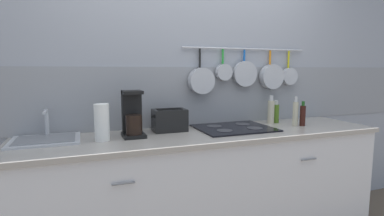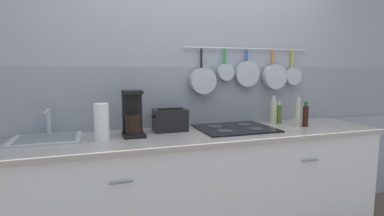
% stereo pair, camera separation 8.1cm
% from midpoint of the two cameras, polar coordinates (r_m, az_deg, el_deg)
% --- Properties ---
extents(wall_back, '(7.20, 0.16, 2.60)m').
position_cam_midpoint_polar(wall_back, '(2.62, 1.25, 4.28)').
color(wall_back, '#999EA8').
rests_on(wall_back, ground_plane).
extents(cabinet_base, '(2.79, 0.64, 0.90)m').
position_cam_midpoint_polar(cabinet_base, '(2.47, 4.08, -15.78)').
color(cabinet_base, silver).
rests_on(cabinet_base, ground_plane).
extents(countertop, '(2.83, 0.66, 0.03)m').
position_cam_midpoint_polar(countertop, '(2.33, 4.18, -5.14)').
color(countertop, '#A59E93').
rests_on(countertop, cabinet_base).
extents(sink_basin, '(0.44, 0.37, 0.20)m').
position_cam_midpoint_polar(sink_basin, '(2.30, -24.98, -5.09)').
color(sink_basin, '#B7BABF').
rests_on(sink_basin, countertop).
extents(paper_towel_roll, '(0.10, 0.10, 0.25)m').
position_cam_midpoint_polar(paper_towel_roll, '(2.14, -15.78, -2.56)').
color(paper_towel_roll, white).
rests_on(paper_towel_roll, countertop).
extents(coffee_maker, '(0.16, 0.20, 0.33)m').
position_cam_midpoint_polar(coffee_maker, '(2.24, -10.21, -1.67)').
color(coffee_maker, black).
rests_on(coffee_maker, countertop).
extents(toaster, '(0.28, 0.17, 0.18)m').
position_cam_midpoint_polar(toaster, '(2.38, -3.22, -2.30)').
color(toaster, black).
rests_on(toaster, countertop).
extents(cooktop, '(0.61, 0.49, 0.01)m').
position_cam_midpoint_polar(cooktop, '(2.49, 9.14, -3.82)').
color(cooktop, black).
rests_on(cooktop, countertop).
extents(bottle_dish_soap, '(0.06, 0.06, 0.25)m').
position_cam_midpoint_polar(bottle_dish_soap, '(2.78, 16.06, -0.67)').
color(bottle_dish_soap, '#BFB799').
rests_on(bottle_dish_soap, countertop).
extents(bottle_hot_sauce, '(0.06, 0.06, 0.20)m').
position_cam_midpoint_polar(bottle_hot_sauce, '(2.84, 16.97, -0.99)').
color(bottle_hot_sauce, '#4C721E').
rests_on(bottle_hot_sauce, countertop).
extents(bottle_vinegar, '(0.05, 0.05, 0.25)m').
position_cam_midpoint_polar(bottle_vinegar, '(2.73, 20.31, -0.98)').
color(bottle_vinegar, '#BFB799').
rests_on(bottle_vinegar, countertop).
extents(bottle_cooking_wine, '(0.05, 0.05, 0.21)m').
position_cam_midpoint_polar(bottle_cooking_wine, '(2.75, 21.61, -1.36)').
color(bottle_cooking_wine, '#33140F').
rests_on(bottle_cooking_wine, countertop).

